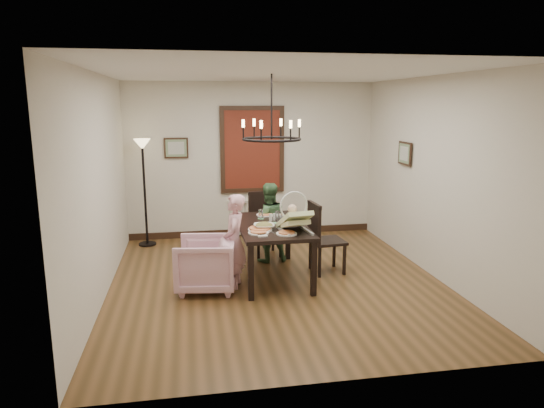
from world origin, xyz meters
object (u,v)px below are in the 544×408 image
object	(u,v)px
seated_man	(268,229)
floor_lamp	(145,194)
dining_table	(272,230)
elderly_woman	(234,249)
chair_right	(328,237)
drinking_glass	(280,218)
chair_far	(266,224)
baby_bouncer	(295,218)
armchair	(206,264)

from	to	relation	value
seated_man	floor_lamp	bearing A→B (deg)	-39.80
dining_table	elderly_woman	world-z (taller)	elderly_woman
chair_right	drinking_glass	bearing A→B (deg)	83.53
chair_far	drinking_glass	world-z (taller)	chair_far
chair_right	baby_bouncer	size ratio (longest dim) A/B	1.89
chair_right	seated_man	xyz separation A→B (m)	(-0.76, 0.64, -0.01)
chair_far	seated_man	bearing A→B (deg)	-101.80
armchair	dining_table	bearing A→B (deg)	116.12
chair_far	chair_right	bearing A→B (deg)	-61.09
drinking_glass	floor_lamp	distance (m)	2.73
chair_far	floor_lamp	distance (m)	2.19
dining_table	chair_far	world-z (taller)	chair_far
drinking_glass	baby_bouncer	bearing A→B (deg)	-79.80
elderly_woman	drinking_glass	bearing A→B (deg)	129.06
drinking_glass	floor_lamp	size ratio (longest dim) A/B	0.07
chair_right	armchair	distance (m)	1.82
seated_man	floor_lamp	xyz separation A→B (m)	(-1.93, 1.22, 0.39)
chair_far	baby_bouncer	bearing A→B (deg)	-93.71
armchair	chair_far	bearing A→B (deg)	150.67
baby_bouncer	seated_man	bearing A→B (deg)	89.87
armchair	drinking_glass	distance (m)	1.24
dining_table	chair_far	xyz separation A→B (m)	(0.08, 1.03, -0.17)
chair_far	armchair	size ratio (longest dim) A/B	1.34
drinking_glass	chair_far	bearing A→B (deg)	93.19
dining_table	armchair	xyz separation A→B (m)	(-0.93, -0.31, -0.34)
dining_table	seated_man	world-z (taller)	seated_man
chair_right	armchair	size ratio (longest dim) A/B	1.36
dining_table	drinking_glass	world-z (taller)	drinking_glass
dining_table	baby_bouncer	xyz separation A→B (m)	(0.23, -0.43, 0.27)
dining_table	baby_bouncer	bearing A→B (deg)	-62.67
baby_bouncer	chair_far	bearing A→B (deg)	87.73
elderly_woman	floor_lamp	size ratio (longest dim) A/B	0.58
baby_bouncer	drinking_glass	world-z (taller)	baby_bouncer
drinking_glass	chair_right	bearing A→B (deg)	-0.88
dining_table	drinking_glass	xyz separation A→B (m)	(0.14, 0.09, 0.15)
armchair	elderly_woman	xyz separation A→B (m)	(0.39, 0.03, 0.17)
elderly_woman	drinking_glass	size ratio (longest dim) A/B	7.84
dining_table	chair_right	bearing A→B (deg)	4.67
baby_bouncer	elderly_woman	bearing A→B (deg)	161.08
chair_right	drinking_glass	world-z (taller)	chair_right
chair_right	drinking_glass	size ratio (longest dim) A/B	7.90
chair_right	drinking_glass	xyz separation A→B (m)	(-0.70, 0.01, 0.31)
floor_lamp	chair_right	bearing A→B (deg)	-34.67
dining_table	chair_right	distance (m)	0.85
seated_man	drinking_glass	size ratio (longest dim) A/B	7.69
baby_bouncer	dining_table	bearing A→B (deg)	110.03
chair_far	chair_right	size ratio (longest dim) A/B	0.98
chair_far	chair_right	xyz separation A→B (m)	(0.75, -0.95, 0.01)
chair_right	armchair	bearing A→B (deg)	96.65
elderly_woman	baby_bouncer	bearing A→B (deg)	89.79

